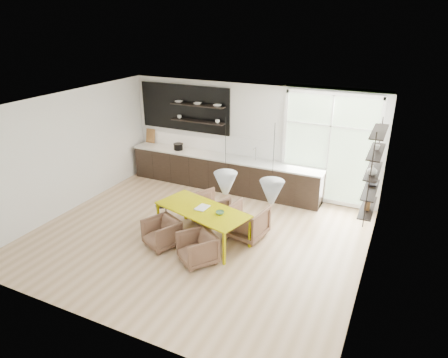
% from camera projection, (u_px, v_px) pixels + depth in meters
% --- Properties ---
extents(room, '(7.02, 6.01, 2.91)m').
position_uv_depth(room, '(241.00, 163.00, 8.94)').
color(room, beige).
rests_on(room, ground).
extents(kitchen_run, '(5.54, 0.69, 2.75)m').
position_uv_depth(kitchen_run, '(221.00, 167.00, 11.10)').
color(kitchen_run, black).
rests_on(kitchen_run, ground).
extents(right_shelving, '(0.26, 1.22, 1.90)m').
position_uv_depth(right_shelving, '(373.00, 174.00, 7.83)').
color(right_shelving, black).
rests_on(right_shelving, ground).
extents(dining_table, '(2.20, 1.42, 0.74)m').
position_uv_depth(dining_table, '(202.00, 211.00, 8.45)').
color(dining_table, '#B4AD00').
rests_on(dining_table, ground).
extents(armchair_back_left, '(1.03, 1.03, 0.70)m').
position_uv_depth(armchair_back_left, '(210.00, 208.00, 9.33)').
color(armchair_back_left, brown).
rests_on(armchair_back_left, ground).
extents(armchair_back_right, '(0.89, 0.91, 0.73)m').
position_uv_depth(armchair_back_right, '(247.00, 222.00, 8.70)').
color(armchair_back_right, brown).
rests_on(armchair_back_right, ground).
extents(armchair_front_left, '(0.87, 0.88, 0.61)m').
position_uv_depth(armchair_front_left, '(162.00, 233.00, 8.37)').
color(armchair_front_left, brown).
rests_on(armchair_front_left, ground).
extents(armchair_front_right, '(0.93, 0.94, 0.62)m').
position_uv_depth(armchair_front_right, '(197.00, 248.00, 7.81)').
color(armchair_front_right, brown).
rests_on(armchair_front_right, ground).
extents(wire_stool, '(0.31, 0.31, 0.40)m').
position_uv_depth(wire_stool, '(162.00, 211.00, 9.42)').
color(wire_stool, black).
rests_on(wire_stool, ground).
extents(table_book, '(0.26, 0.34, 0.03)m').
position_uv_depth(table_book, '(198.00, 206.00, 8.51)').
color(table_book, white).
rests_on(table_book, dining_table).
extents(table_bowl, '(0.24, 0.24, 0.06)m').
position_uv_depth(table_bowl, '(220.00, 213.00, 8.21)').
color(table_bowl, '#598A5C').
rests_on(table_bowl, dining_table).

